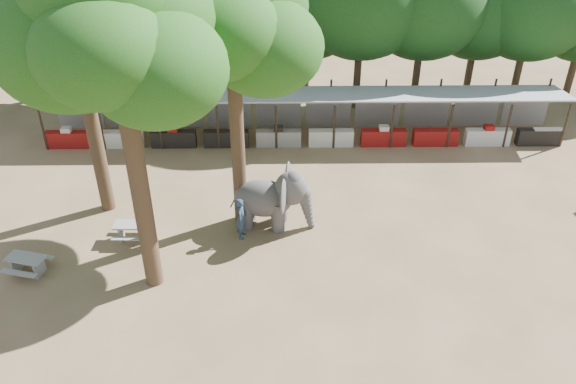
{
  "coord_description": "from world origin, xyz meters",
  "views": [
    {
      "loc": [
        -1.24,
        -14.02,
        13.91
      ],
      "look_at": [
        -1.0,
        5.0,
        2.0
      ],
      "focal_mm": 35.0,
      "sensor_mm": 36.0,
      "label": 1
    }
  ],
  "objects_px": {
    "yard_tree_left": "(70,22)",
    "yard_tree_back": "(228,19)",
    "elephant": "(273,198)",
    "picnic_table_far": "(133,229)",
    "yard_tree_center": "(112,33)",
    "picnic_table_near": "(27,263)",
    "handler": "(241,218)"
  },
  "relations": [
    {
      "from": "yard_tree_left",
      "to": "yard_tree_back",
      "type": "height_order",
      "value": "yard_tree_back"
    },
    {
      "from": "elephant",
      "to": "picnic_table_far",
      "type": "height_order",
      "value": "elephant"
    },
    {
      "from": "yard_tree_center",
      "to": "yard_tree_back",
      "type": "distance_m",
      "value": 5.04
    },
    {
      "from": "yard_tree_left",
      "to": "picnic_table_far",
      "type": "bearing_deg",
      "value": -54.69
    },
    {
      "from": "yard_tree_left",
      "to": "picnic_table_near",
      "type": "xyz_separation_m",
      "value": [
        -1.71,
        -4.64,
        -7.72
      ]
    },
    {
      "from": "handler",
      "to": "picnic_table_near",
      "type": "bearing_deg",
      "value": 115.56
    },
    {
      "from": "picnic_table_near",
      "to": "picnic_table_far",
      "type": "height_order",
      "value": "picnic_table_far"
    },
    {
      "from": "yard_tree_left",
      "to": "yard_tree_center",
      "type": "xyz_separation_m",
      "value": [
        3.0,
        -5.0,
        1.01
      ]
    },
    {
      "from": "yard_tree_center",
      "to": "handler",
      "type": "relative_size",
      "value": 6.57
    },
    {
      "from": "handler",
      "to": "picnic_table_far",
      "type": "distance_m",
      "value": 4.45
    },
    {
      "from": "handler",
      "to": "yard_tree_left",
      "type": "bearing_deg",
      "value": 78.72
    },
    {
      "from": "elephant",
      "to": "picnic_table_far",
      "type": "distance_m",
      "value": 5.84
    },
    {
      "from": "elephant",
      "to": "picnic_table_near",
      "type": "distance_m",
      "value": 9.75
    },
    {
      "from": "elephant",
      "to": "handler",
      "type": "height_order",
      "value": "elephant"
    },
    {
      "from": "yard_tree_center",
      "to": "picnic_table_far",
      "type": "height_order",
      "value": "yard_tree_center"
    },
    {
      "from": "picnic_table_near",
      "to": "yard_tree_back",
      "type": "bearing_deg",
      "value": 39.59
    },
    {
      "from": "elephant",
      "to": "picnic_table_near",
      "type": "relative_size",
      "value": 2.03
    },
    {
      "from": "yard_tree_left",
      "to": "handler",
      "type": "height_order",
      "value": "yard_tree_left"
    },
    {
      "from": "yard_tree_back",
      "to": "handler",
      "type": "xyz_separation_m",
      "value": [
        0.24,
        -1.45,
        -7.63
      ]
    },
    {
      "from": "yard_tree_back",
      "to": "picnic_table_far",
      "type": "xyz_separation_m",
      "value": [
        -4.19,
        -1.56,
        -8.05
      ]
    },
    {
      "from": "picnic_table_near",
      "to": "elephant",
      "type": "bearing_deg",
      "value": 32.6
    },
    {
      "from": "yard_tree_center",
      "to": "yard_tree_back",
      "type": "height_order",
      "value": "yard_tree_center"
    },
    {
      "from": "yard_tree_left",
      "to": "elephant",
      "type": "relative_size",
      "value": 3.11
    },
    {
      "from": "yard_tree_left",
      "to": "picnic_table_near",
      "type": "relative_size",
      "value": 6.32
    },
    {
      "from": "handler",
      "to": "yard_tree_back",
      "type": "bearing_deg",
      "value": 19.45
    },
    {
      "from": "handler",
      "to": "picnic_table_near",
      "type": "relative_size",
      "value": 1.05
    },
    {
      "from": "yard_tree_back",
      "to": "handler",
      "type": "relative_size",
      "value": 6.2
    },
    {
      "from": "picnic_table_far",
      "to": "yard_tree_back",
      "type": "bearing_deg",
      "value": 21.39
    },
    {
      "from": "yard_tree_back",
      "to": "elephant",
      "type": "bearing_deg",
      "value": -21.46
    },
    {
      "from": "picnic_table_far",
      "to": "yard_tree_center",
      "type": "bearing_deg",
      "value": -63.07
    },
    {
      "from": "elephant",
      "to": "picnic_table_near",
      "type": "bearing_deg",
      "value": -153.36
    },
    {
      "from": "yard_tree_back",
      "to": "handler",
      "type": "height_order",
      "value": "yard_tree_back"
    }
  ]
}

